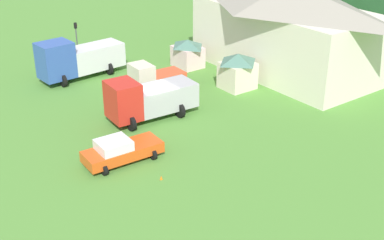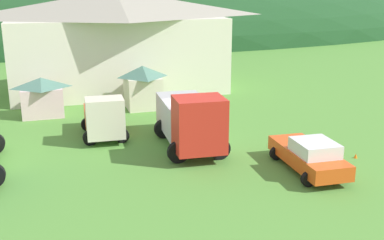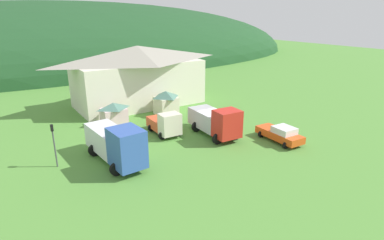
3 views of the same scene
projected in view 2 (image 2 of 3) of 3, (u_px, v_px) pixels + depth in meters
name	position (u px, v px, depth m)	size (l,w,h in m)	color
ground_plane	(190.00, 144.00, 26.56)	(200.00, 200.00, 0.00)	#518C38
forested_hill_backdrop	(89.00, 34.00, 84.09)	(143.87, 60.00, 30.37)	#1E4723
depot_building	(117.00, 40.00, 38.62)	(18.09, 8.88, 8.11)	silver
play_shed_cream	(143.00, 86.00, 33.82)	(2.60, 2.78, 3.05)	beige
play_shed_pink	(42.00, 96.00, 31.80)	(2.89, 2.35, 2.62)	beige
light_truck_cream	(104.00, 118.00, 27.22)	(2.68, 4.64, 2.60)	beige
crane_truck_red	(190.00, 119.00, 25.38)	(3.50, 6.85, 3.29)	red
service_pickup_orange	(309.00, 155.00, 22.45)	(2.49, 5.10, 1.66)	#DE4F19
traffic_cone_near_pickup	(355.00, 158.00, 24.39)	(0.36, 0.36, 0.50)	orange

